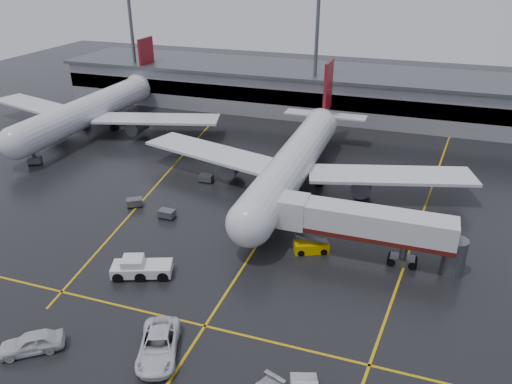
% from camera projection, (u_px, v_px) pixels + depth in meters
% --- Properties ---
extents(ground, '(220.00, 220.00, 0.00)m').
position_uv_depth(ground, '(276.00, 216.00, 63.89)').
color(ground, black).
rests_on(ground, ground).
extents(apron_line_centre, '(0.25, 90.00, 0.02)m').
position_uv_depth(apron_line_centre, '(276.00, 216.00, 63.88)').
color(apron_line_centre, gold).
rests_on(apron_line_centre, ground).
extents(apron_line_stop, '(60.00, 0.25, 0.02)m').
position_uv_depth(apron_line_stop, '(205.00, 326.00, 45.13)').
color(apron_line_stop, gold).
rests_on(apron_line_stop, ground).
extents(apron_line_left, '(9.99, 69.35, 0.02)m').
position_uv_depth(apron_line_left, '(172.00, 167.00, 78.26)').
color(apron_line_left, gold).
rests_on(apron_line_left, ground).
extents(apron_line_right, '(7.57, 69.64, 0.02)m').
position_uv_depth(apron_line_right, '(426.00, 203.00, 67.14)').
color(apron_line_right, gold).
rests_on(apron_line_right, ground).
extents(terminal, '(122.00, 19.00, 8.60)m').
position_uv_depth(terminal, '(344.00, 92.00, 102.88)').
color(terminal, gray).
rests_on(terminal, ground).
extents(light_mast_left, '(3.00, 1.20, 25.45)m').
position_uv_depth(light_mast_left, '(132.00, 34.00, 106.59)').
color(light_mast_left, '#595B60').
rests_on(light_mast_left, ground).
extents(light_mast_mid, '(3.00, 1.20, 25.45)m').
position_uv_depth(light_mast_mid, '(316.00, 45.00, 94.89)').
color(light_mast_mid, '#595B60').
rests_on(light_mast_mid, ground).
extents(main_airliner, '(48.80, 45.60, 14.10)m').
position_uv_depth(main_airliner, '(297.00, 159.00, 70.33)').
color(main_airliner, silver).
rests_on(main_airliner, ground).
extents(second_airliner, '(48.80, 45.60, 14.10)m').
position_uv_depth(second_airliner, '(93.00, 108.00, 92.85)').
color(second_airliner, silver).
rests_on(second_airliner, ground).
extents(jet_bridge, '(19.90, 3.40, 6.05)m').
position_uv_depth(jet_bridge, '(366.00, 226.00, 53.60)').
color(jet_bridge, silver).
rests_on(jet_bridge, ground).
extents(pushback_tractor, '(6.59, 4.45, 2.19)m').
position_uv_depth(pushback_tractor, '(140.00, 268.00, 51.87)').
color(pushback_tractor, silver).
rests_on(pushback_tractor, ground).
extents(belt_loader, '(4.17, 3.06, 2.44)m').
position_uv_depth(belt_loader, '(311.00, 247.00, 56.09)').
color(belt_loader, '#DDA800').
rests_on(belt_loader, ground).
extents(service_van_a, '(5.37, 7.43, 1.88)m').
position_uv_depth(service_van_a, '(158.00, 345.00, 41.59)').
color(service_van_a, white).
rests_on(service_van_a, ground).
extents(service_van_d, '(5.42, 4.73, 1.76)m').
position_uv_depth(service_van_d, '(32.00, 342.00, 41.99)').
color(service_van_d, silver).
rests_on(service_van_d, ground).
extents(baggage_cart_a, '(2.01, 1.32, 1.12)m').
position_uv_depth(baggage_cart_a, '(167.00, 214.00, 63.17)').
color(baggage_cart_a, '#595B60').
rests_on(baggage_cart_a, ground).
extents(baggage_cart_b, '(2.39, 2.19, 1.12)m').
position_uv_depth(baggage_cart_b, '(135.00, 202.00, 66.04)').
color(baggage_cart_b, '#595B60').
rests_on(baggage_cart_b, ground).
extents(baggage_cart_c, '(2.06, 1.39, 1.12)m').
position_uv_depth(baggage_cart_c, '(206.00, 178.00, 73.09)').
color(baggage_cart_c, '#595B60').
rests_on(baggage_cart_c, ground).
extents(baggage_cart_d, '(2.13, 1.50, 1.12)m').
position_uv_depth(baggage_cart_d, '(30.00, 144.00, 86.11)').
color(baggage_cart_d, '#595B60').
rests_on(baggage_cart_d, ground).
extents(baggage_cart_e, '(2.37, 2.07, 1.12)m').
position_uv_depth(baggage_cart_e, '(35.00, 160.00, 79.22)').
color(baggage_cart_e, '#595B60').
rests_on(baggage_cart_e, ground).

